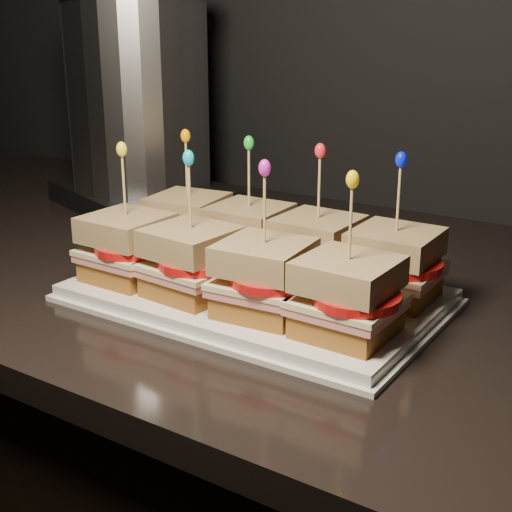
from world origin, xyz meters
The scene contains 62 objects.
granite_slab centered at (0.79, 1.64, 0.87)m, with size 2.36×0.74×0.03m, color black.
platter centered at (0.56, 1.52, 0.90)m, with size 0.39×0.24×0.02m, color white.
platter_rim centered at (0.56, 1.52, 0.89)m, with size 0.40×0.25×0.01m, color white.
sandwich_0_bread_bot centered at (0.42, 1.58, 0.92)m, with size 0.08×0.08×0.02m, color brown.
sandwich_0_ham centered at (0.42, 1.58, 0.93)m, with size 0.09×0.09×0.01m, color #C76464.
sandwich_0_cheese centered at (0.42, 1.58, 0.94)m, with size 0.09×0.09×0.01m, color beige.
sandwich_0_tomato centered at (0.43, 1.57, 0.95)m, with size 0.08×0.08×0.01m, color red.
sandwich_0_bread_top centered at (0.42, 1.58, 0.97)m, with size 0.09×0.09×0.03m, color brown.
sandwich_0_pick centered at (0.42, 1.58, 1.01)m, with size 0.00×0.00×0.09m, color tan.
sandwich_0_frill centered at (0.42, 1.58, 1.06)m, with size 0.01×0.01×0.02m, color orange.
sandwich_1_bread_bot centered at (0.51, 1.58, 0.92)m, with size 0.08×0.08×0.02m, color brown.
sandwich_1_ham centered at (0.51, 1.58, 0.93)m, with size 0.09×0.09×0.01m, color #C76464.
sandwich_1_cheese centered at (0.51, 1.58, 0.94)m, with size 0.09×0.09×0.01m, color beige.
sandwich_1_tomato centered at (0.52, 1.57, 0.95)m, with size 0.08×0.08×0.01m, color red.
sandwich_1_bread_top centered at (0.51, 1.58, 0.97)m, with size 0.09×0.09×0.03m, color brown.
sandwich_1_pick centered at (0.51, 1.58, 1.01)m, with size 0.00×0.00×0.09m, color tan.
sandwich_1_frill centered at (0.51, 1.58, 1.06)m, with size 0.01×0.01×0.02m, color green.
sandwich_2_bread_bot centered at (0.60, 1.58, 0.92)m, with size 0.08×0.08×0.02m, color brown.
sandwich_2_ham centered at (0.60, 1.58, 0.93)m, with size 0.09×0.09×0.01m, color #C76464.
sandwich_2_cheese centered at (0.60, 1.58, 0.94)m, with size 0.09×0.09×0.01m, color beige.
sandwich_2_tomato centered at (0.62, 1.57, 0.95)m, with size 0.08×0.08×0.01m, color red.
sandwich_2_bread_top centered at (0.60, 1.58, 0.97)m, with size 0.09×0.09×0.03m, color brown.
sandwich_2_pick centered at (0.60, 1.58, 1.01)m, with size 0.00×0.00×0.09m, color tan.
sandwich_2_frill centered at (0.60, 1.58, 1.06)m, with size 0.01×0.01×0.02m, color red.
sandwich_3_bread_bot centered at (0.70, 1.58, 0.92)m, with size 0.08×0.08×0.02m, color brown.
sandwich_3_ham centered at (0.70, 1.58, 0.93)m, with size 0.09×0.09×0.01m, color #C76464.
sandwich_3_cheese centered at (0.70, 1.58, 0.94)m, with size 0.09×0.09×0.01m, color beige.
sandwich_3_tomato centered at (0.71, 1.57, 0.95)m, with size 0.08×0.08×0.01m, color red.
sandwich_3_bread_top centered at (0.70, 1.58, 0.97)m, with size 0.09×0.09×0.03m, color brown.
sandwich_3_pick centered at (0.70, 1.58, 1.01)m, with size 0.00×0.00×0.09m, color tan.
sandwich_3_frill centered at (0.70, 1.58, 1.06)m, with size 0.01×0.01×0.02m, color #0814E4.
sandwich_4_bread_bot centered at (0.42, 1.47, 0.92)m, with size 0.08×0.08×0.02m, color brown.
sandwich_4_ham centered at (0.42, 1.47, 0.93)m, with size 0.09×0.09×0.01m, color #C76464.
sandwich_4_cheese centered at (0.42, 1.47, 0.94)m, with size 0.09×0.09×0.01m, color beige.
sandwich_4_tomato centered at (0.43, 1.46, 0.95)m, with size 0.08×0.08×0.01m, color red.
sandwich_4_bread_top centered at (0.42, 1.47, 0.97)m, with size 0.09×0.09×0.03m, color brown.
sandwich_4_pick centered at (0.42, 1.47, 1.01)m, with size 0.00×0.00×0.09m, color tan.
sandwich_4_frill centered at (0.42, 1.47, 1.06)m, with size 0.01×0.01×0.02m, color yellow.
sandwich_5_bread_bot centered at (0.51, 1.47, 0.92)m, with size 0.08×0.08×0.02m, color brown.
sandwich_5_ham centered at (0.51, 1.47, 0.93)m, with size 0.09×0.09×0.01m, color #C76464.
sandwich_5_cheese centered at (0.51, 1.47, 0.94)m, with size 0.09×0.09×0.01m, color beige.
sandwich_5_tomato centered at (0.52, 1.46, 0.95)m, with size 0.08×0.08×0.01m, color red.
sandwich_5_bread_top centered at (0.51, 1.47, 0.97)m, with size 0.09×0.09×0.03m, color brown.
sandwich_5_pick centered at (0.51, 1.47, 1.01)m, with size 0.00×0.00×0.09m, color tan.
sandwich_5_frill centered at (0.51, 1.47, 1.06)m, with size 0.01×0.01×0.02m, color #0CB3CB.
sandwich_6_bread_bot centered at (0.60, 1.47, 0.92)m, with size 0.08×0.08×0.02m, color brown.
sandwich_6_ham centered at (0.60, 1.47, 0.93)m, with size 0.09×0.09×0.01m, color #C76464.
sandwich_6_cheese centered at (0.60, 1.47, 0.94)m, with size 0.09×0.09×0.01m, color beige.
sandwich_6_tomato centered at (0.62, 1.46, 0.95)m, with size 0.08×0.08×0.01m, color red.
sandwich_6_bread_top centered at (0.60, 1.47, 0.97)m, with size 0.09×0.09×0.03m, color brown.
sandwich_6_pick centered at (0.60, 1.47, 1.01)m, with size 0.00×0.00×0.09m, color tan.
sandwich_6_frill centered at (0.60, 1.47, 1.06)m, with size 0.01×0.01×0.02m, color #CD1FAC.
sandwich_7_bread_bot centered at (0.70, 1.47, 0.92)m, with size 0.08×0.08×0.02m, color brown.
sandwich_7_ham centered at (0.70, 1.47, 0.93)m, with size 0.09×0.09×0.01m, color #C76464.
sandwich_7_cheese centered at (0.70, 1.47, 0.94)m, with size 0.09×0.09×0.01m, color beige.
sandwich_7_tomato centered at (0.71, 1.46, 0.95)m, with size 0.08×0.08×0.01m, color red.
sandwich_7_bread_top centered at (0.70, 1.47, 0.97)m, with size 0.09×0.09×0.03m, color brown.
sandwich_7_pick centered at (0.70, 1.47, 1.01)m, with size 0.00×0.00×0.09m, color tan.
sandwich_7_frill centered at (0.70, 1.47, 1.06)m, with size 0.01×0.01×0.02m, color yellow.
appliance_base centered at (0.16, 1.79, 0.90)m, with size 0.27×0.23×0.03m, color #262628.
appliance_body centered at (0.16, 1.79, 1.07)m, with size 0.23×0.23×0.30m, color silver.
appliance centered at (0.16, 1.79, 1.06)m, with size 0.27×0.23×0.35m, color silver, non-canonical shape.
Camera 1 is at (0.97, 0.90, 1.19)m, focal length 50.00 mm.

